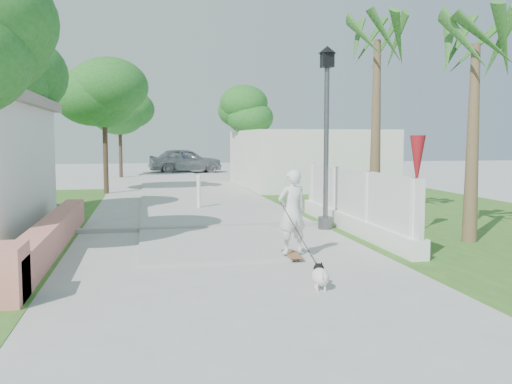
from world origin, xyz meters
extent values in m
plane|color=#B7B7B2|center=(0.00, 0.00, 0.00)|extent=(90.00, 90.00, 0.00)
cube|color=#B7B7B2|center=(0.00, 20.00, 0.03)|extent=(3.20, 36.00, 0.06)
cube|color=#999993|center=(0.00, 6.00, 0.05)|extent=(6.50, 0.25, 0.10)
cube|color=#30631F|center=(7.00, 8.00, 0.01)|extent=(8.00, 20.00, 0.01)
cube|color=#CA7667|center=(-3.30, 4.00, 0.30)|extent=(0.45, 8.00, 0.60)
cube|color=#CA7667|center=(-3.30, 0.20, 0.40)|extent=(0.45, 0.80, 0.80)
cube|color=white|center=(3.40, 5.00, 0.20)|extent=(0.35, 7.00, 0.40)
cube|color=white|center=(3.40, 5.00, 0.95)|extent=(0.10, 7.00, 1.10)
cube|color=white|center=(3.40, 1.80, 0.75)|extent=(0.14, 0.14, 1.50)
cube|color=white|center=(3.40, 4.00, 0.75)|extent=(0.14, 0.14, 1.50)
cube|color=white|center=(3.40, 6.20, 0.75)|extent=(0.14, 0.14, 1.50)
cube|color=white|center=(3.40, 8.20, 0.75)|extent=(0.14, 0.14, 1.50)
cube|color=silver|center=(6.00, 18.00, 1.30)|extent=(6.00, 8.00, 2.60)
cylinder|color=#59595E|center=(2.90, 5.50, 0.15)|extent=(0.36, 0.36, 0.30)
cylinder|color=#59595E|center=(2.90, 5.50, 2.00)|extent=(0.12, 0.12, 4.00)
cube|color=black|center=(2.90, 5.50, 4.10)|extent=(0.28, 0.28, 0.35)
cone|color=black|center=(2.90, 5.50, 4.35)|extent=(0.44, 0.44, 0.18)
cylinder|color=white|center=(0.20, 10.00, 0.50)|extent=(0.12, 0.12, 1.00)
sphere|color=white|center=(0.20, 10.00, 1.02)|extent=(0.14, 0.14, 0.14)
cylinder|color=#59595E|center=(4.80, 4.50, 1.00)|extent=(0.04, 0.04, 2.00)
cone|color=#A81826|center=(4.80, 4.50, 1.70)|extent=(0.36, 0.36, 1.20)
cylinder|color=#4C3826|center=(-3.00, 16.00, 1.92)|extent=(0.20, 0.20, 3.85)
ellipsoid|color=#1F5B1A|center=(-3.00, 16.00, 3.58)|extent=(3.40, 3.40, 2.55)
ellipsoid|color=#1F5B1A|center=(-2.80, 15.80, 3.92)|extent=(2.89, 2.89, 2.18)
ellipsoid|color=#1F5B1A|center=(-3.20, 16.20, 4.28)|extent=(2.55, 2.55, 1.90)
cylinder|color=#4C3826|center=(3.20, 20.00, 1.75)|extent=(0.20, 0.20, 3.50)
ellipsoid|color=#1F5B1A|center=(3.20, 20.00, 3.25)|extent=(3.00, 3.00, 2.25)
ellipsoid|color=#1F5B1A|center=(3.40, 19.80, 3.60)|extent=(2.55, 2.55, 1.92)
ellipsoid|color=#1F5B1A|center=(3.00, 20.20, 3.95)|extent=(2.25, 2.25, 1.68)
cylinder|color=#4C3826|center=(-2.80, 26.00, 1.92)|extent=(0.20, 0.20, 3.85)
ellipsoid|color=#1F5B1A|center=(-2.80, 26.00, 3.58)|extent=(3.20, 3.20, 2.40)
ellipsoid|color=#1F5B1A|center=(-2.60, 25.80, 3.92)|extent=(2.72, 2.72, 2.05)
ellipsoid|color=#1F5B1A|center=(-3.00, 26.20, 4.28)|extent=(2.40, 2.40, 1.79)
cone|color=brown|center=(4.60, 6.50, 2.40)|extent=(0.32, 0.32, 4.80)
cone|color=brown|center=(5.40, 3.20, 2.10)|extent=(0.32, 0.32, 4.20)
cube|color=#925C3A|center=(1.20, 2.25, 0.09)|extent=(0.43, 0.84, 0.02)
imported|color=silver|center=(1.20, 2.25, 0.88)|extent=(0.65, 0.51, 1.56)
cylinder|color=gray|center=(1.12, 1.96, 0.03)|extent=(0.03, 0.06, 0.06)
cylinder|color=gray|center=(1.27, 1.96, 0.03)|extent=(0.03, 0.06, 0.06)
cylinder|color=gray|center=(1.12, 2.54, 0.03)|extent=(0.03, 0.06, 0.06)
cylinder|color=gray|center=(1.27, 2.54, 0.03)|extent=(0.03, 0.06, 0.06)
ellipsoid|color=silver|center=(1.05, 0.06, 0.19)|extent=(0.31, 0.44, 0.26)
sphere|color=black|center=(1.09, 0.25, 0.27)|extent=(0.16, 0.16, 0.16)
sphere|color=silver|center=(1.10, 0.32, 0.25)|extent=(0.08, 0.08, 0.08)
cone|color=black|center=(1.05, 0.25, 0.35)|extent=(0.05, 0.05, 0.06)
cone|color=black|center=(1.13, 0.24, 0.35)|extent=(0.05, 0.05, 0.06)
cylinder|color=silver|center=(1.01, 0.16, 0.06)|extent=(0.03, 0.03, 0.12)
cylinder|color=silver|center=(1.13, 0.14, 0.06)|extent=(0.03, 0.03, 0.12)
cylinder|color=silver|center=(0.98, -0.03, 0.06)|extent=(0.03, 0.03, 0.12)
cylinder|color=silver|center=(1.09, -0.05, 0.06)|extent=(0.03, 0.03, 0.12)
cylinder|color=silver|center=(1.02, -0.13, 0.26)|extent=(0.04, 0.10, 0.10)
imported|color=#AAADB2|center=(1.20, 29.89, 0.81)|extent=(4.94, 2.44, 1.62)
camera|label=1|loc=(-1.46, -7.83, 2.21)|focal=40.00mm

